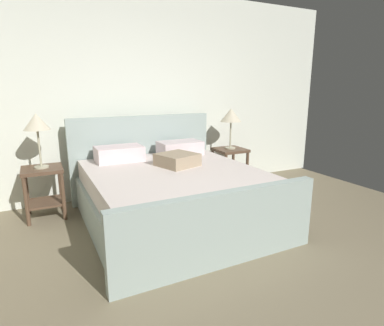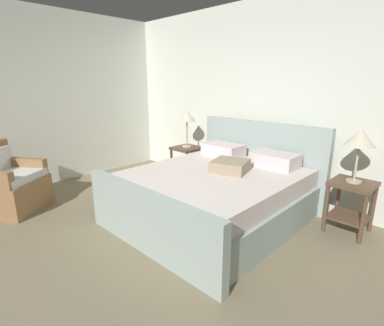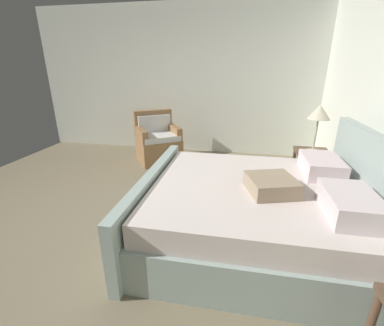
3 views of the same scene
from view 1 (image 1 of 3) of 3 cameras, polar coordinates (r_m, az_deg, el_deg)
ground_plane at (r=2.62m, az=14.28°, el=-22.23°), size 6.03×5.54×0.02m
wall_back at (r=4.65m, az=-8.21°, el=11.98°), size 6.15×0.12×2.79m
bed at (r=3.63m, az=-3.77°, el=-5.23°), size 1.97×2.18×1.13m
nightstand_right at (r=4.87m, az=6.79°, el=0.30°), size 0.44×0.44×0.60m
table_lamp_right at (r=4.76m, az=7.02°, el=8.35°), size 0.31×0.31×0.60m
nightstand_left at (r=4.09m, az=-25.12°, el=-3.46°), size 0.44×0.44×0.60m
table_lamp_left at (r=3.96m, az=-26.13°, el=6.38°), size 0.28×0.28×0.62m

